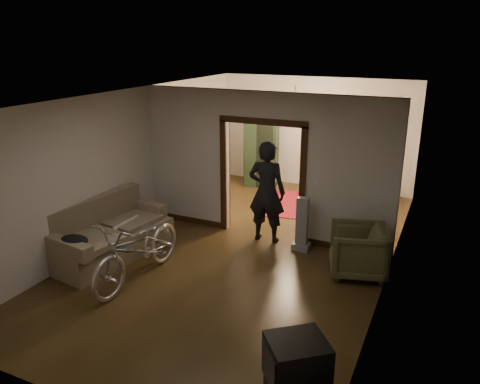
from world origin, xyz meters
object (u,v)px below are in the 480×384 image
Objects in this scene: armchair at (358,251)px; locker at (261,155)px; desk at (344,182)px; bicycle at (138,249)px; sofa at (110,229)px; person at (267,192)px.

armchair is 0.54× the size of locker.
bicycle is at bearing -99.26° from desk.
sofa is 2.02× the size of desk.
sofa is 2.90m from person.
bicycle is 1.90× the size of desk.
sofa is 5.75m from desk.
locker is (-1.41, 3.18, -0.14)m from person.
bicycle is 2.30× the size of armchair.
sofa reaches higher than armchair.
desk is (-1.07, 3.72, -0.01)m from armchair.
person is 1.17× the size of locker.
locker is at bearing -68.33° from person.
locker is at bearing 92.99° from bicycle.
person is at bearing -124.14° from armchair.
person reaches higher than sofa.
person reaches higher than bicycle.
sofa is at bearing -111.21° from locker.
bicycle is 1.25× the size of locker.
armchair reaches higher than desk.
person is (1.26, 2.29, 0.43)m from bicycle.
sofa is at bearing 36.30° from person.
locker is (0.83, 4.97, 0.32)m from sofa.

